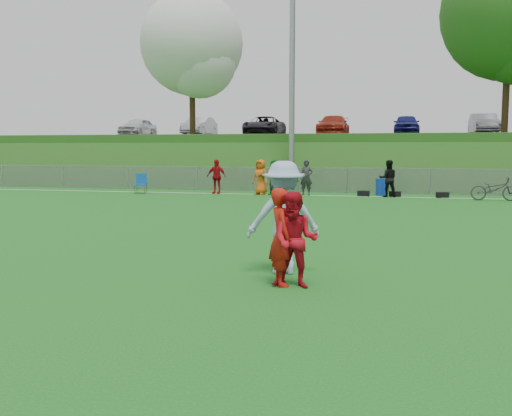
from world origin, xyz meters
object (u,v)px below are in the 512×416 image
(player_red_left, at_px, (281,237))
(bicycle, at_px, (495,189))
(recycling_bin, at_px, (381,187))
(player_red_center, at_px, (295,240))
(player_blue, at_px, (284,218))

(player_red_left, bearing_deg, bicycle, -44.36)
(recycling_bin, bearing_deg, player_red_center, -92.89)
(player_red_left, height_order, player_red_center, player_red_left)
(player_red_center, distance_m, bicycle, 18.03)
(player_red_left, height_order, recycling_bin, player_red_left)
(player_blue, bearing_deg, player_red_center, 92.62)
(player_blue, distance_m, recycling_bin, 17.96)
(player_red_center, xyz_separation_m, player_blue, (-0.39, 1.00, 0.23))
(player_red_left, bearing_deg, player_blue, -16.56)
(recycling_bin, distance_m, bicycle, 5.10)
(player_blue, height_order, bicycle, player_blue)
(player_red_center, height_order, player_blue, player_blue)
(bicycle, bearing_deg, player_red_center, 161.45)
(player_blue, relative_size, recycling_bin, 2.55)
(player_blue, bearing_deg, recycling_bin, -112.78)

